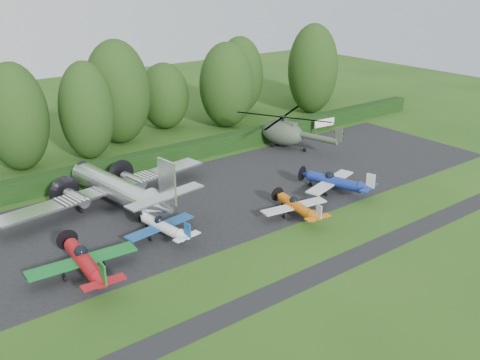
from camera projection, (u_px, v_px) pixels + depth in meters
ground at (261, 244)px, 43.11m from camera, size 160.00×160.00×0.00m
apron at (195, 203)px, 50.52m from camera, size 70.00×18.00×0.01m
taxiway_verge at (314, 276)px, 38.66m from camera, size 70.00×2.00×0.00m
hedgerow at (141, 171)px, 58.67m from camera, size 90.00×1.60×2.00m
transport_plane at (116, 188)px, 49.01m from camera, size 21.26×16.30×6.81m
light_plane_red at (85, 261)px, 38.08m from camera, size 7.94×8.35×3.05m
light_plane_white at (163, 227)px, 43.77m from camera, size 6.36×6.68×2.44m
light_plane_orange at (297, 206)px, 47.44m from camera, size 6.42×6.75×2.47m
light_plane_blue at (335, 181)px, 52.54m from camera, size 7.45×7.83×2.86m
helicopter at (283, 131)px, 65.64m from camera, size 12.19×14.28×3.93m
sign_board at (324, 123)px, 71.78m from camera, size 3.36×0.13×1.89m
tree_0 at (315, 68)px, 87.85m from camera, size 6.85×6.85×10.88m
tree_1 at (164, 96)px, 72.61m from camera, size 6.70×6.70×9.03m
tree_2 at (16, 117)px, 56.97m from camera, size 6.79×6.79×11.80m
tree_4 at (117, 92)px, 65.85m from camera, size 8.04×8.04×12.91m
tree_5 at (240, 75)px, 79.91m from camera, size 6.96×6.96×11.50m
tree_7 at (227, 85)px, 72.87m from camera, size 7.44×7.44×11.64m
tree_8 at (87, 111)px, 60.54m from camera, size 6.17×6.17×11.31m
tree_10 at (313, 69)px, 79.75m from camera, size 7.45×7.45×13.33m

